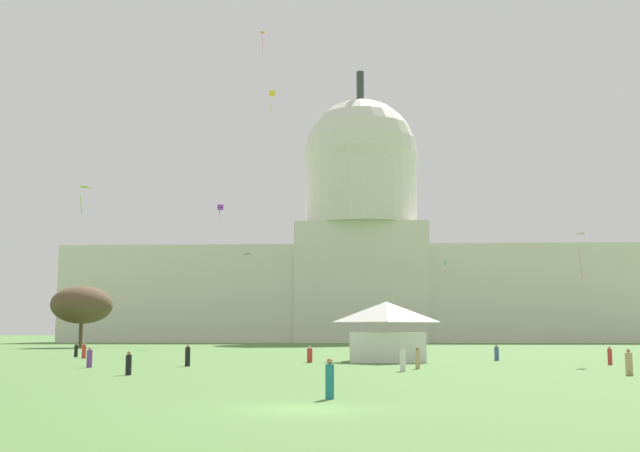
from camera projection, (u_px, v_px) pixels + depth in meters
name	position (u px, v px, depth m)	size (l,w,h in m)	color
ground_plane	(299.00, 409.00, 28.38)	(800.00, 800.00, 0.00)	#4C7538
capitol_building	(361.00, 255.00, 186.32)	(139.41, 27.26, 65.67)	silver
event_tent	(386.00, 332.00, 71.36)	(7.10, 6.52, 5.42)	white
tree_west_near	(82.00, 305.00, 129.10)	(13.82, 13.77, 10.07)	brown
person_tan_lawn_far_right	(629.00, 363.00, 50.02)	(0.57, 0.57, 1.67)	tan
person_black_mid_center	(188.00, 356.00, 61.94)	(0.56, 0.56, 1.72)	black
person_white_mid_right	(403.00, 361.00, 54.50)	(0.45, 0.45, 1.63)	silver
person_tan_near_tree_east	(418.00, 359.00, 57.90)	(0.44, 0.44, 1.57)	tan
person_purple_edge_east	(89.00, 358.00, 60.05)	(0.59, 0.59, 1.58)	#703D93
person_black_front_left	(76.00, 351.00, 83.47)	(0.53, 0.53, 1.48)	black
person_red_back_center	(310.00, 355.00, 68.90)	(0.62, 0.62, 1.47)	red
person_denim_back_right	(497.00, 353.00, 73.78)	(0.59, 0.59, 1.49)	#3D5684
person_teal_back_left	(330.00, 380.00, 32.63)	(0.52, 0.52, 1.68)	#1E757A
person_red_aisle_center	(610.00, 356.00, 65.10)	(0.49, 0.49, 1.54)	red
person_red_front_right	(84.00, 351.00, 79.26)	(0.57, 0.57, 1.57)	red
person_black_lawn_far_left	(129.00, 364.00, 49.89)	(0.52, 0.52, 1.52)	black
kite_yellow_high	(272.00, 95.00, 116.88)	(0.96, 0.37, 3.30)	yellow
kite_orange_high	(261.00, 36.00, 133.24)	(1.03, 1.20, 3.57)	orange
kite_lime_low	(82.00, 192.00, 74.58)	(1.04, 1.15, 2.42)	#8CD133
kite_turquoise_low	(445.00, 263.00, 123.75)	(0.41, 0.63, 0.85)	teal
kite_violet_mid	(220.00, 207.00, 134.25)	(1.22, 1.27, 2.46)	purple
kite_pink_low	(575.00, 240.00, 68.91)	(1.31, 1.72, 3.68)	pink
kite_black_low	(249.00, 255.00, 143.19)	(1.65, 1.59, 0.36)	black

